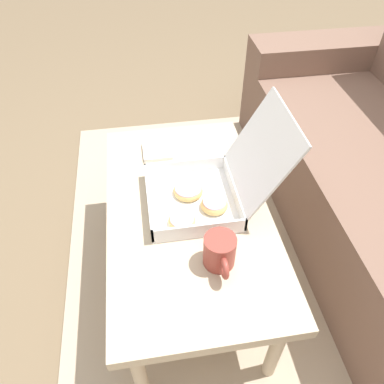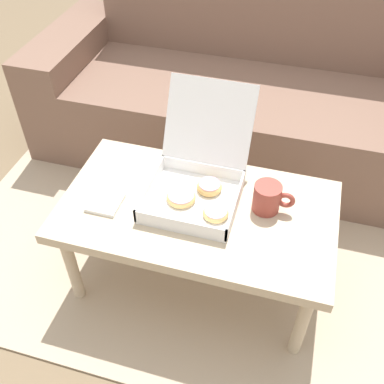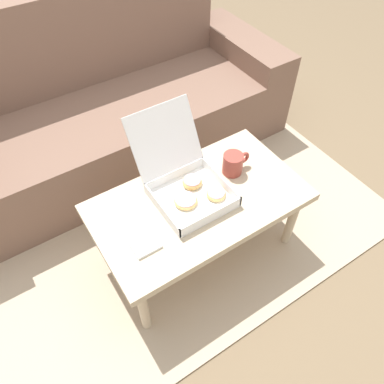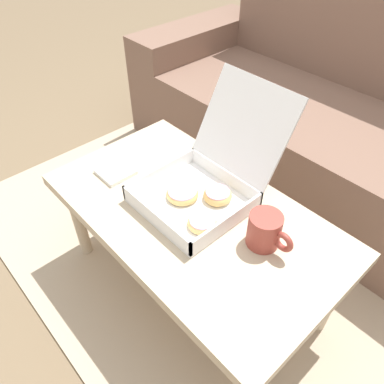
% 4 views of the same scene
% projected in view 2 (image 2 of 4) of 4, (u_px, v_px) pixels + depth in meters
% --- Properties ---
extents(ground_plane, '(12.00, 12.00, 0.00)m').
position_uv_depth(ground_plane, '(205.00, 252.00, 1.96)').
color(ground_plane, '#756047').
extents(area_rug, '(2.23, 1.87, 0.01)m').
position_uv_depth(area_rug, '(221.00, 204.00, 2.17)').
color(area_rug, tan).
rests_on(area_rug, ground_plane).
extents(couch, '(2.11, 0.81, 0.96)m').
position_uv_depth(couch, '(246.00, 94.00, 2.30)').
color(couch, '#7A5B4C').
rests_on(couch, ground_plane).
extents(coffee_table, '(0.97, 0.55, 0.42)m').
position_uv_depth(coffee_table, '(197.00, 216.00, 1.61)').
color(coffee_table, '#C6B293').
rests_on(coffee_table, ground_plane).
extents(pastry_box, '(0.32, 0.45, 0.33)m').
position_uv_depth(pastry_box, '(199.00, 179.00, 1.59)').
color(pastry_box, white).
rests_on(pastry_box, coffee_table).
extents(coffee_mug, '(0.14, 0.10, 0.11)m').
position_uv_depth(coffee_mug, '(268.00, 198.00, 1.54)').
color(coffee_mug, '#993D33').
rests_on(coffee_mug, coffee_table).
extents(napkin_stack, '(0.11, 0.11, 0.01)m').
position_uv_depth(napkin_stack, '(105.00, 203.00, 1.59)').
color(napkin_stack, white).
rests_on(napkin_stack, coffee_table).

